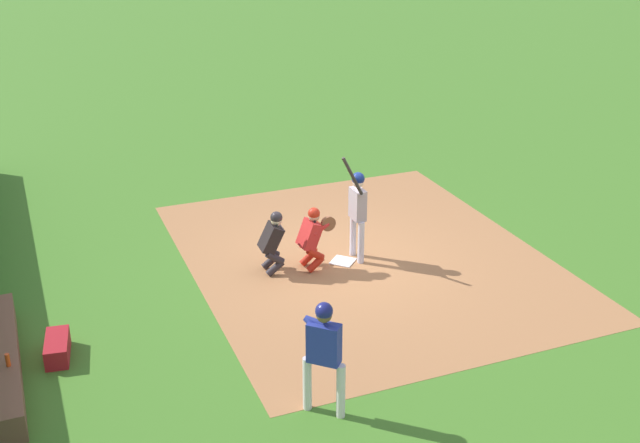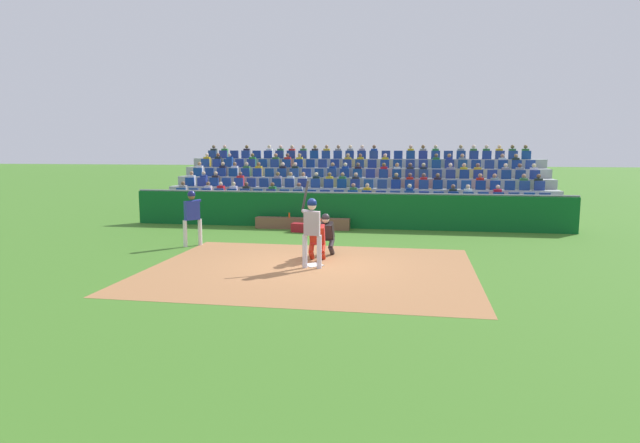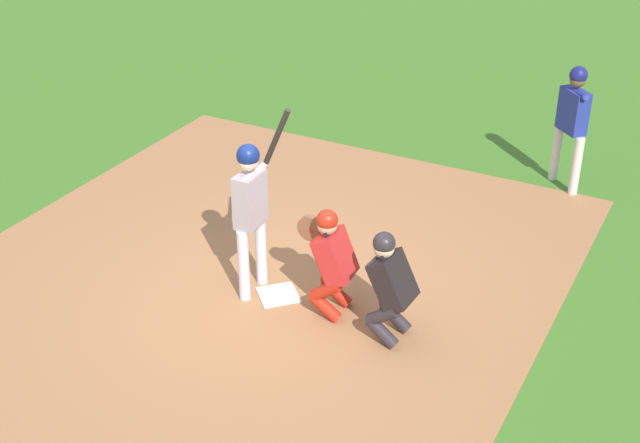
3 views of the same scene
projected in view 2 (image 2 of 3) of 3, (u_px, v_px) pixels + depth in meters
The scene contains 12 objects.
ground_plane at pixel (313, 266), 14.58m from camera, with size 160.00×160.00×0.00m, color #3F7324.
infield_dirt_patch at pixel (310, 269), 14.09m from camera, with size 8.49×6.93×0.01m, color #A36D43.
home_plate_marker at pixel (313, 265), 14.58m from camera, with size 0.44×0.44×0.02m, color white.
batter_at_plate at pixel (312, 225), 14.11m from camera, with size 0.56×0.57×2.29m.
catcher_crouching at pixel (317, 235), 15.13m from camera, with size 0.48×0.73×1.30m.
home_plate_umpire at pixel (326, 232), 15.86m from camera, with size 0.48×0.49×1.28m.
dugout_wall at pixel (345, 211), 21.30m from camera, with size 17.42×0.24×1.43m.
dugout_bench at pixel (302, 223), 21.09m from camera, with size 3.73×0.40×0.44m, color brown.
water_bottle_on_bench at pixel (289, 215), 21.08m from camera, with size 0.07×0.07×0.20m, color #DF4718.
equipment_duffel_bag at pixel (303, 228), 20.31m from camera, with size 0.85×0.36×0.33m, color maroon.
on_deck_batter at pixel (192, 212), 17.33m from camera, with size 0.54×0.56×1.81m.
bleacher_stand at pixel (358, 192), 26.53m from camera, with size 18.13×6.27×3.31m.
Camera 2 is at (-2.58, 14.04, 3.18)m, focal length 30.18 mm.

